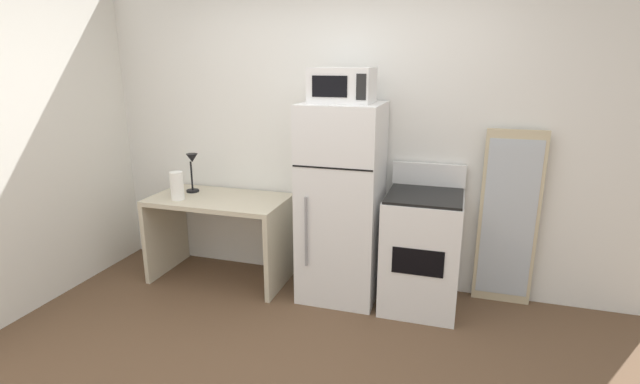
{
  "coord_description": "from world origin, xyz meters",
  "views": [
    {
      "loc": [
        0.97,
        -2.16,
        1.9
      ],
      "look_at": [
        -0.03,
        1.1,
        0.94
      ],
      "focal_mm": 26.47,
      "sensor_mm": 36.0,
      "label": 1
    }
  ],
  "objects_px": {
    "microwave": "(342,85)",
    "oven_range": "(421,250)",
    "desk": "(220,222)",
    "refrigerator": "(341,203)",
    "desk_lamp": "(192,166)",
    "paper_towel_roll": "(177,186)",
    "leaning_mirror": "(508,219)"
  },
  "relations": [
    {
      "from": "microwave",
      "to": "oven_range",
      "type": "relative_size",
      "value": 0.42
    },
    {
      "from": "desk",
      "to": "oven_range",
      "type": "xyz_separation_m",
      "value": [
        1.74,
        0.02,
        -0.06
      ]
    },
    {
      "from": "desk",
      "to": "oven_range",
      "type": "distance_m",
      "value": 1.74
    },
    {
      "from": "refrigerator",
      "to": "desk_lamp",
      "type": "bearing_deg",
      "value": 177.65
    },
    {
      "from": "microwave",
      "to": "oven_range",
      "type": "distance_m",
      "value": 1.4
    },
    {
      "from": "refrigerator",
      "to": "oven_range",
      "type": "relative_size",
      "value": 1.44
    },
    {
      "from": "paper_towel_roll",
      "to": "desk",
      "type": "bearing_deg",
      "value": 26.86
    },
    {
      "from": "leaning_mirror",
      "to": "microwave",
      "type": "bearing_deg",
      "value": -167.97
    },
    {
      "from": "microwave",
      "to": "desk_lamp",
      "type": "bearing_deg",
      "value": 176.77
    },
    {
      "from": "refrigerator",
      "to": "microwave",
      "type": "height_order",
      "value": "microwave"
    },
    {
      "from": "oven_range",
      "to": "desk",
      "type": "bearing_deg",
      "value": -179.27
    },
    {
      "from": "paper_towel_roll",
      "to": "microwave",
      "type": "relative_size",
      "value": 0.52
    },
    {
      "from": "microwave",
      "to": "leaning_mirror",
      "type": "xyz_separation_m",
      "value": [
        1.28,
        0.27,
        -1.01
      ]
    },
    {
      "from": "oven_range",
      "to": "desk_lamp",
      "type": "bearing_deg",
      "value": 178.28
    },
    {
      "from": "paper_towel_roll",
      "to": "desk_lamp",
      "type": "bearing_deg",
      "value": 87.57
    },
    {
      "from": "desk_lamp",
      "to": "oven_range",
      "type": "relative_size",
      "value": 0.32
    },
    {
      "from": "refrigerator",
      "to": "oven_range",
      "type": "bearing_deg",
      "value": -0.38
    },
    {
      "from": "desk",
      "to": "paper_towel_roll",
      "type": "bearing_deg",
      "value": -153.14
    },
    {
      "from": "paper_towel_roll",
      "to": "oven_range",
      "type": "height_order",
      "value": "oven_range"
    },
    {
      "from": "leaning_mirror",
      "to": "desk_lamp",
      "type": "bearing_deg",
      "value": -175.81
    },
    {
      "from": "microwave",
      "to": "oven_range",
      "type": "bearing_deg",
      "value": 1.48
    },
    {
      "from": "desk",
      "to": "desk_lamp",
      "type": "bearing_deg",
      "value": 164.03
    },
    {
      "from": "desk",
      "to": "desk_lamp",
      "type": "height_order",
      "value": "desk_lamp"
    },
    {
      "from": "refrigerator",
      "to": "leaning_mirror",
      "type": "bearing_deg",
      "value": 11.11
    },
    {
      "from": "desk",
      "to": "paper_towel_roll",
      "type": "distance_m",
      "value": 0.48
    },
    {
      "from": "desk_lamp",
      "to": "microwave",
      "type": "height_order",
      "value": "microwave"
    },
    {
      "from": "refrigerator",
      "to": "leaning_mirror",
      "type": "relative_size",
      "value": 1.13
    },
    {
      "from": "refrigerator",
      "to": "microwave",
      "type": "relative_size",
      "value": 3.44
    },
    {
      "from": "paper_towel_roll",
      "to": "leaning_mirror",
      "type": "xyz_separation_m",
      "value": [
        2.67,
        0.43,
        -0.17
      ]
    },
    {
      "from": "desk_lamp",
      "to": "leaning_mirror",
      "type": "height_order",
      "value": "leaning_mirror"
    },
    {
      "from": "paper_towel_roll",
      "to": "refrigerator",
      "type": "bearing_deg",
      "value": 7.33
    },
    {
      "from": "desk",
      "to": "desk_lamp",
      "type": "xyz_separation_m",
      "value": [
        -0.29,
        0.08,
        0.47
      ]
    }
  ]
}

